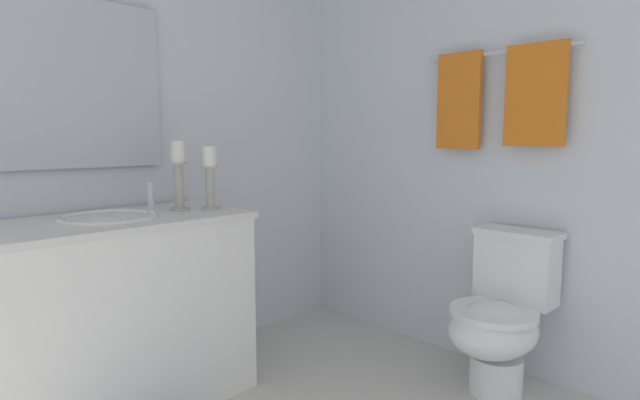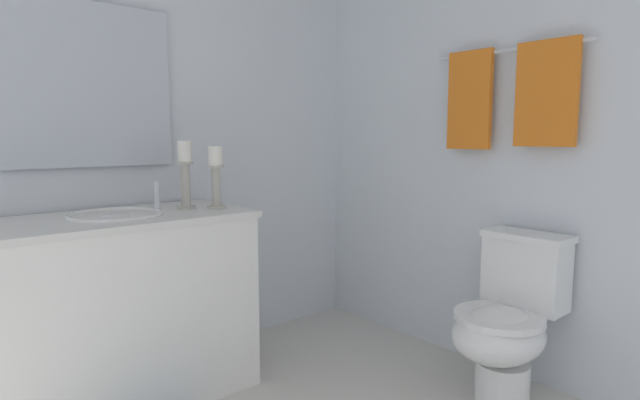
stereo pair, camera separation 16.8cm
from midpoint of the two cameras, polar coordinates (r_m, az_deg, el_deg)
wall_back at (r=2.70m, az=22.96°, el=7.30°), size 2.61×0.04×2.45m
wall_left at (r=2.70m, az=-19.32°, el=7.47°), size 0.04×2.85×2.45m
vanity_cabinet at (r=2.45m, az=-19.56°, el=-11.48°), size 0.58×1.15×0.85m
sink_basin at (r=2.36m, az=-19.93°, el=-2.59°), size 0.40×0.40×0.24m
mirror at (r=2.61m, az=-22.79°, el=11.75°), size 0.02×0.79×0.76m
candle_holder_tall at (r=2.47m, az=-9.65°, el=2.73°), size 0.09×0.09×0.30m
candle_holder_short at (r=2.48m, az=-12.95°, el=2.99°), size 0.09×0.09×0.32m
toilet at (r=2.53m, az=21.97°, el=-12.45°), size 0.39×0.54×0.75m
towel_bar at (r=2.69m, az=22.18°, el=15.25°), size 0.78×0.02×0.02m
towel_near_vanity at (r=2.75m, az=18.09°, el=10.53°), size 0.24×0.03×0.49m
towel_center at (r=2.57m, az=25.71°, el=10.66°), size 0.28×0.03×0.47m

